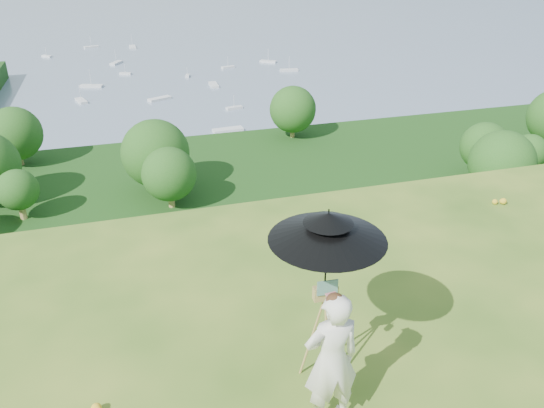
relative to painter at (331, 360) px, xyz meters
name	(u,v)px	position (x,y,z in m)	size (l,w,h in m)	color
forest_slope	(184,356)	(0.92, 33.55, -29.85)	(140.00, 56.00, 22.00)	#11390F
shoreline_tier	(153,221)	(0.92, 73.55, -36.85)	(170.00, 28.00, 8.00)	slate
bay_water	(118,40)	(0.92, 238.55, -34.85)	(700.00, 700.00, 0.00)	slate
slope_trees	(171,220)	(0.92, 33.55, -15.85)	(110.00, 50.00, 6.00)	#1B5419
harbor_town	(149,185)	(0.92, 73.55, -30.35)	(110.00, 22.00, 5.00)	silver
moored_boats	(83,86)	(-11.58, 159.55, -34.50)	(140.00, 140.00, 0.70)	silver
painter	(331,360)	(0.00, 0.00, 0.00)	(0.62, 0.40, 1.69)	silver
field_easel	(323,330)	(0.15, 0.59, -0.11)	(0.56, 0.56, 1.47)	#A68945
sun_umbrella	(326,254)	(0.15, 0.62, 0.91)	(1.29, 1.29, 1.10)	black
painter_cap	(335,298)	(0.00, 0.00, 0.80)	(0.19, 0.23, 0.10)	#DD7981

